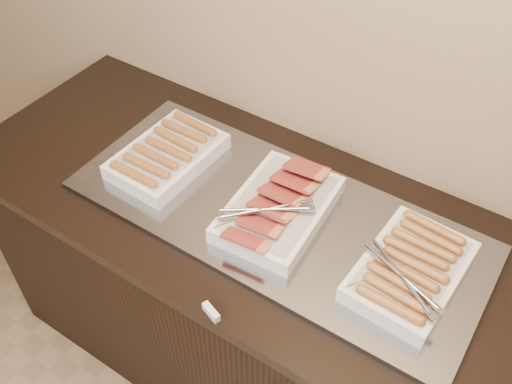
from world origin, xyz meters
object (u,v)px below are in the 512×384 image
dish_center (278,208)px  dish_right (410,270)px  dish_left (168,155)px  warming_tray (275,216)px  counter (275,307)px

dish_center → dish_right: bearing=-3.9°
dish_left → dish_right: dish_right is taller
dish_left → warming_tray: bearing=1.8°
dish_left → dish_center: bearing=1.2°
counter → warming_tray: (-0.02, 0.00, 0.46)m
warming_tray → dish_left: bearing=-180.0°
dish_left → counter: bearing=1.8°
counter → warming_tray: warming_tray is taller
counter → dish_right: (0.39, -0.00, 0.50)m
dish_right → dish_left: bearing=-177.3°
warming_tray → dish_left: (-0.39, -0.00, 0.04)m
dish_left → dish_right: (0.80, -0.00, 0.00)m
dish_center → dish_right: dish_center is taller
counter → dish_left: bearing=-180.0°
counter → warming_tray: size_ratio=1.72×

